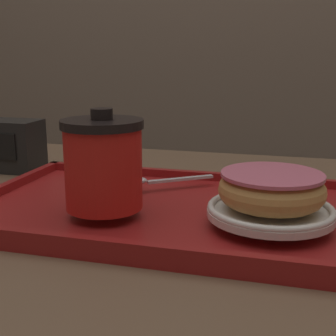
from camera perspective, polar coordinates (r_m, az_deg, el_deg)
The scene contains 6 objects.
serving_tray at distance 0.61m, azimuth 0.00°, elevation -5.21°, with size 0.50×0.31×0.02m.
coffee_cup_front at distance 0.56m, azimuth -7.89°, elevation 0.56°, with size 0.10×0.10×0.12m.
plate_with_chocolate_donut at distance 0.55m, azimuth 12.37°, elevation -5.11°, with size 0.14×0.14×0.01m.
donut_chocolate_glazed at distance 0.54m, azimuth 12.51°, elevation -2.49°, with size 0.12×0.12×0.04m.
spoon at distance 0.67m, azimuth -2.50°, elevation -1.53°, with size 0.12×0.09×0.01m.
napkin_dispenser at distance 0.88m, azimuth -18.52°, elevation 2.63°, with size 0.10×0.07×0.09m.
Camera 1 is at (0.16, -0.56, 0.94)m, focal length 50.00 mm.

